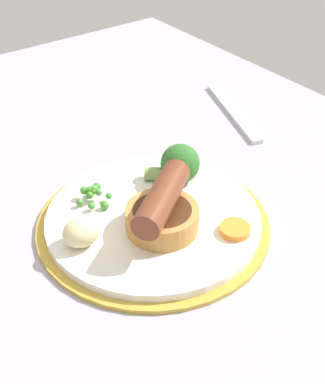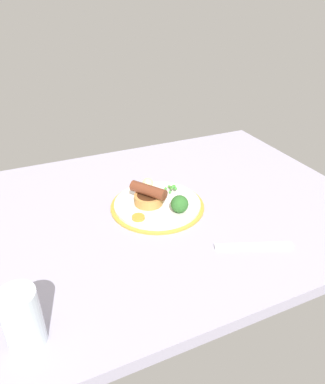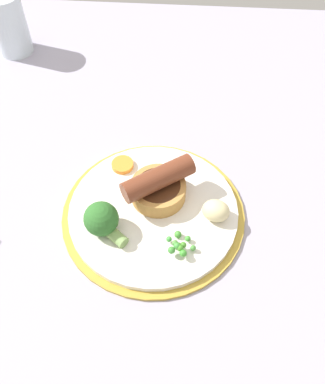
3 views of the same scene
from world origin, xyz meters
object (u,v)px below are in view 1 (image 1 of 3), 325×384
broccoli_floret_far (178,164)px  dinner_plate (152,222)px  potato_chunk_0 (80,232)px  pea_pile (93,194)px  fork (233,112)px  carrot_slice_0 (235,230)px  sausage_pudding (162,211)px

broccoli_floret_far → dinner_plate: bearing=-112.4°
potato_chunk_0 → broccoli_floret_far: bearing=101.0°
dinner_plate → pea_pile: pea_pile is taller
pea_pile → fork: bearing=105.2°
carrot_slice_0 → dinner_plate: bearing=-143.9°
dinner_plate → potato_chunk_0: (-0.75, -8.25, 2.28)cm
potato_chunk_0 → carrot_slice_0: 15.88cm
dinner_plate → carrot_slice_0: bearing=36.1°
carrot_slice_0 → potato_chunk_0: bearing=-120.8°
pea_pile → carrot_slice_0: (13.32, 9.00, -0.67)cm
sausage_pudding → carrot_slice_0: (5.02, 5.68, -1.93)cm
pea_pile → fork: 29.43cm
pea_pile → potato_chunk_0: size_ratio=1.07×
pea_pile → carrot_slice_0: 16.09cm
potato_chunk_0 → fork: bearing=111.4°
broccoli_floret_far → potato_chunk_0: (2.85, -14.73, -0.75)cm
pea_pile → potato_chunk_0: 6.97cm
pea_pile → broccoli_floret_far: bearing=76.8°
broccoli_floret_far → carrot_slice_0: size_ratio=1.87×
dinner_plate → sausage_pudding: bearing=-7.7°
sausage_pudding → broccoli_floret_far: size_ratio=1.66×
dinner_plate → fork: dinner_plate is taller
sausage_pudding → fork: sausage_pudding is taller
dinner_plate → pea_pile: bearing=-148.7°
potato_chunk_0 → fork: 35.46cm
dinner_plate → carrot_slice_0: (7.36, 5.37, 1.20)cm
pea_pile → fork: (-7.68, 28.33, -2.13)cm
dinner_plate → carrot_slice_0: size_ratio=7.87×
potato_chunk_0 → fork: size_ratio=0.21×
sausage_pudding → fork: size_ratio=0.56×
dinner_plate → potato_chunk_0: size_ratio=6.79×
broccoli_floret_far → fork: broccoli_floret_far is taller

